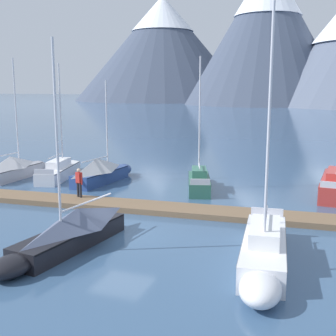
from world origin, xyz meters
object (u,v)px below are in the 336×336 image
Objects in this scene: sailboat_nearest_berth at (16,167)px; sailboat_second_berth at (61,170)px; person_on_dock at (79,181)px; sailboat_mid_dock_port at (102,170)px; sailboat_mid_dock_starboard at (68,231)px; sailboat_outer_slip at (264,252)px; sailboat_far_berth at (199,180)px.

sailboat_second_berth is at bearing 25.97° from sailboat_nearest_berth.
person_on_dock is (8.06, -4.31, 0.45)m from sailboat_nearest_berth.
sailboat_mid_dock_starboard is at bearing -67.19° from sailboat_mid_dock_port.
sailboat_mid_dock_starboard is at bearing -61.67° from person_on_dock.
sailboat_second_berth is 0.89× the size of sailboat_outer_slip.
sailboat_second_berth is 4.90× the size of person_on_dock.
sailboat_nearest_berth is 5.11× the size of person_on_dock.
sailboat_far_berth reaches higher than sailboat_second_berth.
sailboat_second_berth is 0.98× the size of sailboat_mid_dock_starboard.
sailboat_far_berth is 12.86m from sailboat_outer_slip.
sailboat_mid_dock_starboard is at bearing -99.06° from sailboat_far_berth.
sailboat_outer_slip reaches higher than person_on_dock.
sailboat_mid_dock_port is 6.93m from sailboat_far_berth.
person_on_dock is at bearing 153.17° from sailboat_outer_slip.
sailboat_far_berth is (1.96, 12.29, -0.16)m from sailboat_mid_dock_starboard.
sailboat_second_berth is 10.65m from sailboat_far_berth.
sailboat_second_berth is 3.80m from sailboat_mid_dock_port.
person_on_dock is at bearing 118.33° from sailboat_mid_dock_starboard.
sailboat_outer_slip reaches higher than sailboat_far_berth.
sailboat_second_berth is at bearing 179.73° from sailboat_far_berth.
sailboat_second_berth is 7.72m from person_on_dock.
sailboat_nearest_berth is at bearing 136.79° from sailboat_mid_dock_starboard.
sailboat_mid_dock_port is 12.76m from sailboat_mid_dock_starboard.
sailboat_outer_slip reaches higher than sailboat_mid_dock_port.
sailboat_outer_slip is (16.53, -11.50, 0.06)m from sailboat_second_berth.
sailboat_outer_slip is (12.78, -10.92, -0.23)m from sailboat_mid_dock_port.
person_on_dock is at bearing -134.19° from sailboat_far_berth.
sailboat_nearest_berth is 0.93× the size of sailboat_outer_slip.
sailboat_far_berth is at bearing 80.94° from sailboat_mid_dock_starboard.
sailboat_mid_dock_port is 16.81m from sailboat_outer_slip.
sailboat_far_berth is at bearing 5.79° from sailboat_nearest_berth.
sailboat_second_berth is 20.13m from sailboat_outer_slip.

